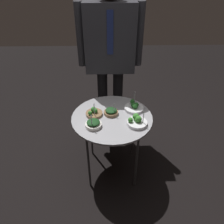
# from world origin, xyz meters

# --- Properties ---
(ground_plane) EXTENTS (8.00, 8.00, 0.00)m
(ground_plane) POSITION_xyz_m (0.00, 0.00, 0.00)
(ground_plane) COLOR black
(serving_cart) EXTENTS (0.72, 0.72, 0.68)m
(serving_cart) POSITION_xyz_m (0.00, 0.00, 0.63)
(serving_cart) COLOR #939399
(serving_cart) RESTS_ON ground_plane
(bowl_spinach_mid_right) EXTENTS (0.13, 0.13, 0.13)m
(bowl_spinach_mid_right) POSITION_xyz_m (-0.01, 0.04, 0.70)
(bowl_spinach_mid_right) COLOR brown
(bowl_spinach_mid_right) RESTS_ON serving_cart
(bowl_broccoli_center) EXTENTS (0.17, 0.17, 0.15)m
(bowl_broccoli_center) POSITION_xyz_m (0.21, -0.11, 0.71)
(bowl_broccoli_center) COLOR silver
(bowl_broccoli_center) RESTS_ON serving_cart
(bowl_broccoli_front_left) EXTENTS (0.18, 0.18, 0.16)m
(bowl_broccoli_front_left) POSITION_xyz_m (0.21, 0.11, 0.70)
(bowl_broccoli_front_left) COLOR silver
(bowl_broccoli_front_left) RESTS_ON serving_cart
(bowl_spinach_mid_left) EXTENTS (0.14, 0.14, 0.14)m
(bowl_spinach_mid_left) POSITION_xyz_m (-0.16, -0.13, 0.70)
(bowl_spinach_mid_left) COLOR silver
(bowl_spinach_mid_left) RESTS_ON serving_cart
(bowl_broccoli_back_right) EXTENTS (0.15, 0.15, 0.15)m
(bowl_broccoli_back_right) POSITION_xyz_m (-0.16, 0.03, 0.70)
(bowl_broccoli_back_right) COLOR brown
(bowl_broccoli_back_right) RESTS_ON serving_cart
(waiter_figure) EXTENTS (0.65, 0.24, 1.76)m
(waiter_figure) POSITION_xyz_m (-0.01, 0.58, 1.12)
(waiter_figure) COLOR black
(waiter_figure) RESTS_ON ground_plane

